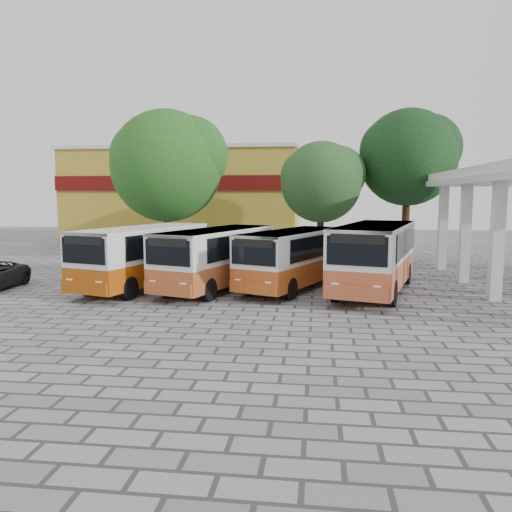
# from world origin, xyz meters

# --- Properties ---
(ground) EXTENTS (90.00, 90.00, 0.00)m
(ground) POSITION_xyz_m (0.00, 0.00, 0.00)
(ground) COLOR slate
(ground) RESTS_ON ground
(shophouse_block) EXTENTS (20.40, 10.40, 8.30)m
(shophouse_block) POSITION_xyz_m (-11.00, 25.99, 4.16)
(shophouse_block) COLOR #AF9228
(shophouse_block) RESTS_ON ground
(bus_far_left) EXTENTS (4.36, 8.12, 2.76)m
(bus_far_left) POSITION_xyz_m (-6.98, 2.80, 1.60)
(bus_far_left) COLOR #A74505
(bus_far_left) RESTS_ON ground
(bus_centre_left) EXTENTS (4.48, 7.95, 2.69)m
(bus_centre_left) POSITION_xyz_m (-3.64, 2.86, 1.56)
(bus_centre_left) COLOR #AD5023
(bus_centre_left) RESTS_ON ground
(bus_centre_right) EXTENTS (4.82, 7.78, 2.62)m
(bus_centre_right) POSITION_xyz_m (-0.24, 3.45, 1.51)
(bus_centre_right) COLOR #B34B15
(bus_centre_right) RESTS_ON ground
(bus_far_right) EXTENTS (4.57, 8.62, 2.94)m
(bus_far_right) POSITION_xyz_m (3.29, 3.02, 1.70)
(bus_far_right) COLOR #BC5229
(bus_far_right) RESTS_ON ground
(tree_left) EXTENTS (7.55, 7.19, 9.67)m
(tree_left) POSITION_xyz_m (-8.85, 12.96, 6.31)
(tree_left) COLOR black
(tree_left) RESTS_ON ground
(tree_middle) EXTENTS (5.29, 5.03, 7.53)m
(tree_middle) POSITION_xyz_m (1.05, 12.82, 5.17)
(tree_middle) COLOR #372512
(tree_middle) RESTS_ON ground
(tree_right) EXTENTS (6.45, 6.15, 9.66)m
(tree_right) POSITION_xyz_m (6.54, 14.48, 6.79)
(tree_right) COLOR #3F2514
(tree_right) RESTS_ON ground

